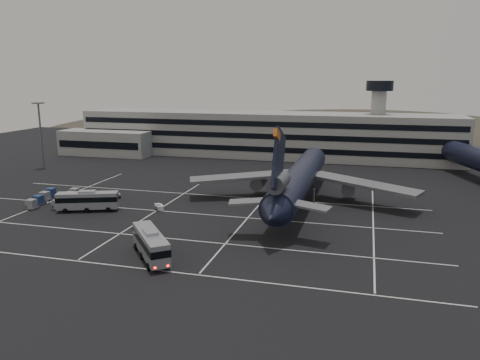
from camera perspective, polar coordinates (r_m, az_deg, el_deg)
name	(u,v)px	position (r m, az deg, el deg)	size (l,w,h in m)	color
ground	(178,219)	(85.21, -7.59, -4.74)	(260.00, 260.00, 0.00)	black
lane_markings	(184,218)	(85.50, -6.82, -4.66)	(90.00, 55.62, 0.01)	silver
terminal	(254,135)	(151.27, 1.75, 5.56)	(125.00, 26.00, 24.00)	gray
hills	(338,150)	(248.11, 11.82, 3.57)	(352.00, 180.00, 44.00)	#38332B
lightpole_left	(40,126)	(140.79, -23.19, 6.06)	(2.40, 2.40, 18.28)	slate
trijet_main	(299,179)	(93.81, 7.23, 0.17)	(47.46, 57.48, 18.08)	black
bus_near	(151,243)	(67.30, -10.84, -7.53)	(9.51, 10.88, 4.16)	#929499
bus_far	(88,200)	(93.45, -18.09, -2.33)	(11.52, 6.45, 4.00)	#929499
tug_a	(114,196)	(101.25, -15.07, -1.92)	(1.72, 2.47, 1.47)	silver
tug_b	(160,207)	(91.34, -9.75, -3.26)	(2.14, 2.36, 1.31)	silver
uld_cluster	(54,198)	(102.18, -21.69, -2.09)	(9.88, 13.05, 1.92)	#2D2D30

